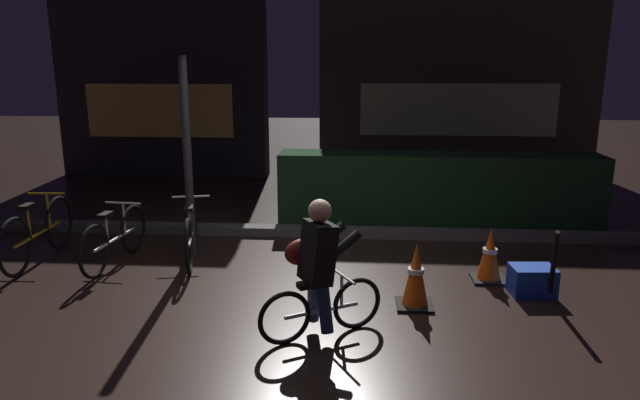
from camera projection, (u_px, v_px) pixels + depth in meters
The scene contains 14 objects.
ground_plane at pixel (296, 298), 5.79m from camera, with size 40.00×40.00×0.00m, color black.
sidewalk_curb at pixel (314, 231), 7.91m from camera, with size 12.00×0.24×0.12m, color #56544F.
hedge_row at pixel (438, 188), 8.54m from camera, with size 4.80×0.70×1.04m, color #19381C.
storefront_left at pixel (162, 72), 11.84m from camera, with size 4.42×0.54×4.41m.
storefront_right at pixel (458, 64), 12.02m from camera, with size 5.91×0.54×4.73m.
street_post at pixel (188, 160), 6.77m from camera, with size 0.10×0.10×2.44m, color #2D2D33.
parked_bike_leftmost at pixel (38, 233), 6.81m from camera, with size 0.46×1.72×0.79m.
parked_bike_left_mid at pixel (115, 238), 6.72m from camera, with size 0.46×1.52×0.70m.
parked_bike_center_left at pixel (191, 233), 6.89m from camera, with size 0.50×1.57×0.74m.
traffic_cone_near at pixel (416, 276), 5.53m from camera, with size 0.36×0.36×0.65m.
traffic_cone_far at pixel (490, 255), 6.21m from camera, with size 0.36×0.36×0.60m.
blue_crate at pixel (532, 281), 5.86m from camera, with size 0.44×0.32×0.30m, color #193DB7.
cyclist at pixel (318, 268), 4.85m from camera, with size 1.05×0.63×1.25m.
closed_umbrella at pixel (553, 266), 5.55m from camera, with size 0.05×0.05×0.85m, color black.
Camera 1 is at (0.65, -5.36, 2.34)m, focal length 31.68 mm.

